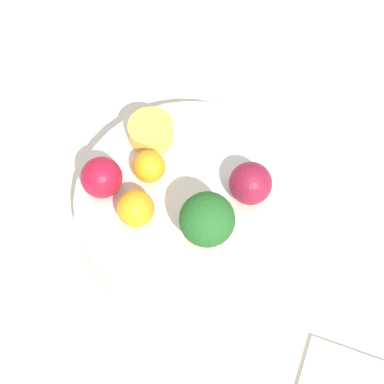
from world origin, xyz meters
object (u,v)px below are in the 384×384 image
object	(u,v)px
bowl	(192,204)
orange_front	(149,166)
orange_back	(136,208)
small_cup	(151,131)
apple_red	(251,185)
broccoli	(207,220)
apple_green	(102,178)

from	to	relation	value
bowl	orange_front	bearing A→B (deg)	-123.64
orange_back	small_cup	bearing A→B (deg)	169.85
apple_red	orange_back	world-z (taller)	apple_red
broccoli	apple_red	xyz separation A→B (m)	(-0.05, 0.05, -0.02)
apple_red	apple_green	world-z (taller)	apple_red
apple_red	orange_back	size ratio (longest dim) A/B	1.16
apple_red	apple_green	xyz separation A→B (m)	(-0.02, -0.15, -0.00)
broccoli	small_cup	xyz separation A→B (m)	(-0.13, -0.05, -0.03)
broccoli	small_cup	distance (m)	0.14
apple_green	orange_front	world-z (taller)	apple_green
bowl	small_cup	xyz separation A→B (m)	(-0.08, -0.04, 0.03)
apple_red	apple_green	size ratio (longest dim) A/B	1.03
bowl	apple_red	distance (m)	0.07
broccoli	orange_front	distance (m)	0.10
bowl	small_cup	bearing A→B (deg)	-152.19
apple_red	small_cup	world-z (taller)	apple_red
orange_back	small_cup	distance (m)	0.10
apple_green	small_cup	size ratio (longest dim) A/B	0.87
broccoli	apple_red	bearing A→B (deg)	134.42
bowl	orange_front	size ratio (longest dim) A/B	7.15
apple_red	orange_front	size ratio (longest dim) A/B	1.28
broccoli	bowl	bearing A→B (deg)	-166.71
bowl	small_cup	distance (m)	0.09
apple_red	small_cup	distance (m)	0.13
orange_back	small_cup	world-z (taller)	orange_back
apple_red	orange_front	xyz separation A→B (m)	(-0.03, -0.11, -0.00)
bowl	apple_green	bearing A→B (deg)	-99.55
bowl	broccoli	world-z (taller)	broccoli
bowl	apple_red	size ratio (longest dim) A/B	5.58
apple_red	orange_front	world-z (taller)	apple_red
apple_green	small_cup	distance (m)	0.08
broccoli	apple_red	distance (m)	0.07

